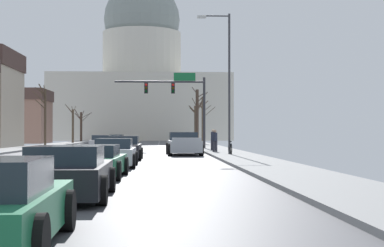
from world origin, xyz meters
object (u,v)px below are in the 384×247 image
Objects in this scene: sedan_near_03 at (115,153)px; pedestrian_01 at (213,138)px; sedan_near_04 at (94,162)px; sedan_oncoming_00 at (101,142)px; pickup_truck_near_01 at (184,144)px; sedan_near_05 at (68,174)px; sedan_oncoming_01 at (111,141)px; bicycle_parked at (230,149)px; sedan_near_00 at (179,145)px; sedan_oncoming_02 at (116,140)px; pedestrian_00 at (215,140)px; street_lamp_right at (226,72)px; sedan_near_02 at (124,148)px; signal_gantry at (179,95)px.

sedan_near_03 is 2.79× the size of pedestrian_01.
sedan_near_04 is 35.66m from sedan_oncoming_00.
sedan_near_05 is at bearing -97.99° from pickup_truck_near_01.
pickup_truck_near_01 is 25.30m from sedan_oncoming_01.
sedan_oncoming_01 is at bearing 110.33° from bicycle_parked.
sedan_oncoming_02 is at bearing 104.21° from sedan_near_00.
pickup_truck_near_01 is (0.10, -6.87, 0.16)m from sedan_near_00.
bicycle_parked is (10.12, -37.37, -0.11)m from sedan_oncoming_02.
pedestrian_00 reaches higher than bicycle_parked.
street_lamp_right reaches higher than bicycle_parked.
sedan_oncoming_02 is 38.71m from bicycle_parked.
sedan_oncoming_02 is at bearing 93.39° from sedan_near_05.
pedestrian_00 is at bearing 77.90° from sedan_near_05.
sedan_near_04 is at bearing -85.82° from sedan_oncoming_01.
pedestrian_01 is (-0.09, 8.09, -4.31)m from street_lamp_right.
sedan_near_02 reaches higher than sedan_near_00.
pedestrian_01 is at bearing -71.65° from sedan_oncoming_02.
signal_gantry is 1.73× the size of sedan_near_03.
street_lamp_right reaches higher than sedan_near_00.
street_lamp_right is at bearing -85.40° from pedestrian_00.
sedan_near_03 is (-3.57, -13.47, -0.11)m from pickup_truck_near_01.
signal_gantry is 25.51m from sedan_near_03.
sedan_near_05 is at bearing -90.03° from sedan_near_02.
sedan_near_05 is at bearing -100.96° from pedestrian_01.
pedestrian_01 reaches higher than pickup_truck_near_01.
sedan_oncoming_02 is at bearing 94.33° from sedan_near_03.
pickup_truck_near_01 is at bearing 141.50° from bicycle_parked.
sedan_oncoming_02 is (-7.14, 28.21, 0.05)m from sedan_near_00.
sedan_near_03 is 1.02× the size of sedan_near_05.
pickup_truck_near_01 reaches higher than sedan_near_02.
signal_gantry is 4.47× the size of bicycle_parked.
signal_gantry is 31.69m from sedan_near_04.
sedan_near_02 is at bearing -80.98° from sedan_oncoming_00.
street_lamp_right is (2.60, -13.79, 0.54)m from signal_gantry.
sedan_oncoming_02 is 34.79m from pedestrian_00.
sedan_oncoming_01 is at bearing 95.17° from sedan_near_03.
pickup_truck_near_01 reaches higher than sedan_oncoming_01.
sedan_oncoming_01 is 20.86m from pedestrian_01.
street_lamp_right reaches higher than pickup_truck_near_01.
sedan_near_02 reaches higher than sedan_oncoming_02.
sedan_near_04 is 22.18m from pedestrian_00.
bicycle_parked is at bearing 33.36° from sedan_near_02.
sedan_near_05 reaches higher than sedan_near_04.
signal_gantry is 1.74× the size of sedan_oncoming_00.
sedan_oncoming_01 is at bearing 111.53° from sedan_near_00.
sedan_oncoming_00 is at bearing 94.86° from sedan_near_05.
sedan_oncoming_00 is (-9.75, 18.12, -4.76)m from street_lamp_right.
bicycle_parked is at bearing 69.16° from sedan_near_04.
sedan_oncoming_01 reaches higher than sedan_near_05.
pedestrian_00 is 3.98m from bicycle_parked.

